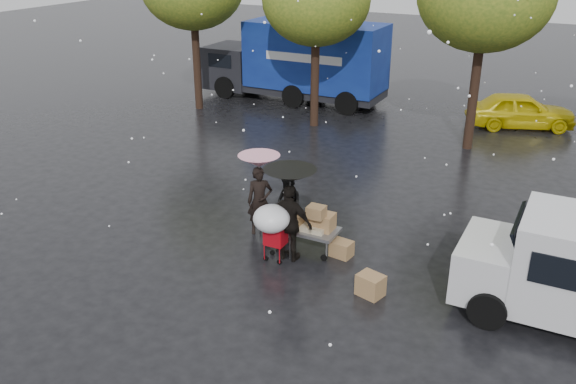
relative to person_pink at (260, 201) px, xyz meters
The scene contains 12 objects.
ground 1.51m from the person_pink, 49.31° to the right, with size 90.00×90.00×0.00m, color black.
person_pink is the anchor object (origin of this frame).
person_middle 0.73m from the person_pink, 24.35° to the left, with size 0.75×0.59×1.55m, color black.
person_black 1.57m from the person_pink, 34.12° to the right, with size 1.11×0.46×1.89m, color black.
umbrella_pink 1.07m from the person_pink, ahead, with size 1.04×1.04×2.10m.
umbrella_black 2.00m from the person_pink, 34.12° to the right, with size 1.21×1.21×2.27m.
vendor_cart 1.56m from the person_pink, 10.16° to the right, with size 1.52×0.80×1.27m.
shopping_cart 1.59m from the person_pink, 50.08° to the right, with size 0.84×0.84×1.46m.
blue_truck 13.19m from the person_pink, 112.10° to the left, with size 8.30×2.60×3.50m.
box_ground_near 3.86m from the person_pink, 22.63° to the right, with size 0.53×0.42×0.48m, color olive.
box_ground_far 2.43m from the person_pink, ahead, with size 0.49×0.38×0.38m, color olive.
yellow_taxi 13.27m from the person_pink, 69.94° to the left, with size 1.62×4.04×1.38m, color #D5BE0B.
Camera 1 is at (6.20, -11.15, 7.16)m, focal length 38.00 mm.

